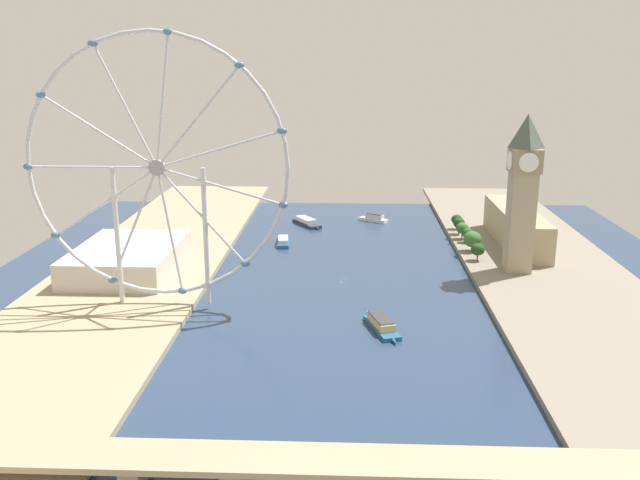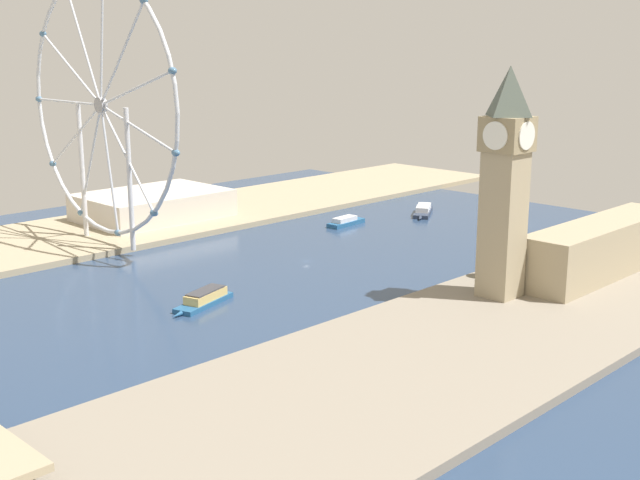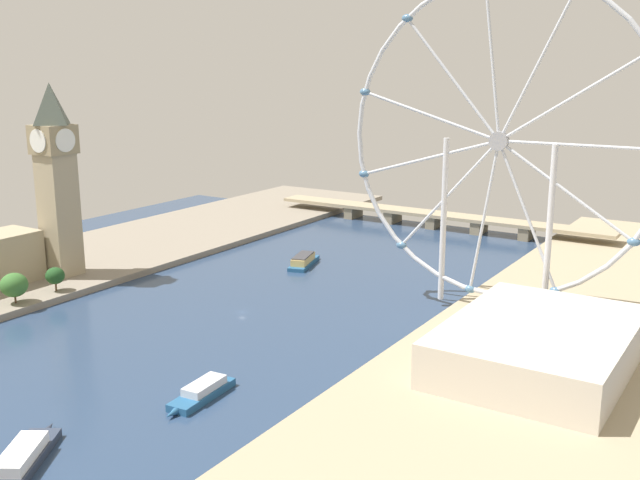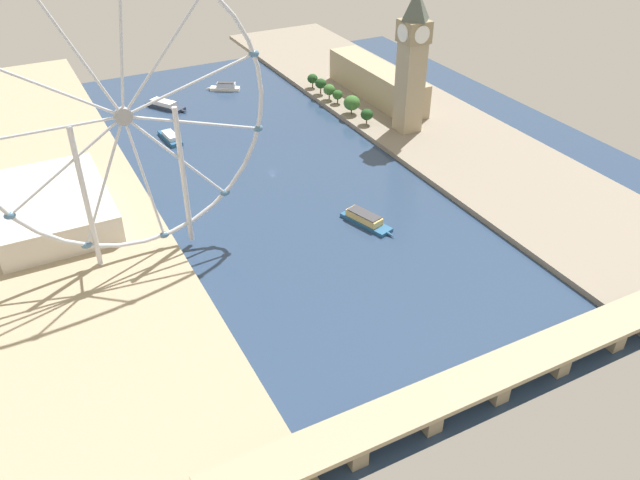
{
  "view_description": "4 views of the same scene",
  "coord_description": "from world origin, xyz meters",
  "px_view_note": "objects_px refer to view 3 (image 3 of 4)",
  "views": [
    {
      "loc": [
        -3.0,
        361.54,
        119.8
      ],
      "look_at": [
        12.53,
        -1.54,
        21.62
      ],
      "focal_mm": 37.94,
      "sensor_mm": 36.0,
      "label": 1
    },
    {
      "loc": [
        -265.63,
        259.5,
        99.15
      ],
      "look_at": [
        -20.86,
        11.98,
        15.68
      ],
      "focal_mm": 46.37,
      "sensor_mm": 36.0,
      "label": 2
    },
    {
      "loc": [
        182.72,
        -227.85,
        99.14
      ],
      "look_at": [
        -9.86,
        75.01,
        14.08
      ],
      "focal_mm": 41.91,
      "sensor_mm": 36.0,
      "label": 3
    },
    {
      "loc": [
        129.39,
        308.42,
        173.9
      ],
      "look_at": [
        14.91,
        88.63,
        9.11
      ],
      "focal_mm": 36.11,
      "sensor_mm": 36.0,
      "label": 4
    }
  ],
  "objects_px": {
    "clock_tower": "(56,177)",
    "river_bridge": "(435,217)",
    "riverside_hall": "(540,345)",
    "tour_boat_2": "(24,457)",
    "ferris_wheel": "(499,143)",
    "tour_boat_0": "(202,392)",
    "tour_boat_1": "(304,261)"
  },
  "relations": [
    {
      "from": "riverside_hall",
      "to": "river_bridge",
      "type": "distance_m",
      "value": 225.24
    },
    {
      "from": "riverside_hall",
      "to": "tour_boat_2",
      "type": "relative_size",
      "value": 2.34
    },
    {
      "from": "riverside_hall",
      "to": "river_bridge",
      "type": "height_order",
      "value": "riverside_hall"
    },
    {
      "from": "clock_tower",
      "to": "riverside_hall",
      "type": "bearing_deg",
      "value": 2.69
    },
    {
      "from": "ferris_wheel",
      "to": "tour_boat_0",
      "type": "relative_size",
      "value": 4.34
    },
    {
      "from": "tour_boat_0",
      "to": "tour_boat_2",
      "type": "distance_m",
      "value": 54.94
    },
    {
      "from": "clock_tower",
      "to": "tour_boat_0",
      "type": "distance_m",
      "value": 158.98
    },
    {
      "from": "clock_tower",
      "to": "tour_boat_2",
      "type": "bearing_deg",
      "value": -42.37
    },
    {
      "from": "tour_boat_1",
      "to": "tour_boat_2",
      "type": "bearing_deg",
      "value": 176.21
    },
    {
      "from": "clock_tower",
      "to": "ferris_wheel",
      "type": "distance_m",
      "value": 195.94
    },
    {
      "from": "clock_tower",
      "to": "riverside_hall",
      "type": "distance_m",
      "value": 223.37
    },
    {
      "from": "riverside_hall",
      "to": "tour_boat_1",
      "type": "xyz_separation_m",
      "value": [
        -139.86,
        71.99,
        -7.9
      ]
    },
    {
      "from": "ferris_wheel",
      "to": "tour_boat_0",
      "type": "distance_m",
      "value": 146.7
    },
    {
      "from": "clock_tower",
      "to": "ferris_wheel",
      "type": "height_order",
      "value": "ferris_wheel"
    },
    {
      "from": "ferris_wheel",
      "to": "river_bridge",
      "type": "relative_size",
      "value": 0.6
    },
    {
      "from": "ferris_wheel",
      "to": "riverside_hall",
      "type": "distance_m",
      "value": 84.39
    },
    {
      "from": "clock_tower",
      "to": "tour_boat_0",
      "type": "height_order",
      "value": "clock_tower"
    },
    {
      "from": "river_bridge",
      "to": "tour_boat_0",
      "type": "height_order",
      "value": "river_bridge"
    },
    {
      "from": "ferris_wheel",
      "to": "riverside_hall",
      "type": "bearing_deg",
      "value": -55.26
    },
    {
      "from": "tour_boat_0",
      "to": "tour_boat_1",
      "type": "relative_size",
      "value": 0.89
    },
    {
      "from": "riverside_hall",
      "to": "tour_boat_2",
      "type": "height_order",
      "value": "riverside_hall"
    },
    {
      "from": "ferris_wheel",
      "to": "river_bridge",
      "type": "xyz_separation_m",
      "value": [
        -86.64,
        140.41,
        -62.53
      ]
    },
    {
      "from": "riverside_hall",
      "to": "river_bridge",
      "type": "bearing_deg",
      "value": 122.5
    },
    {
      "from": "ferris_wheel",
      "to": "river_bridge",
      "type": "bearing_deg",
      "value": 121.68
    },
    {
      "from": "clock_tower",
      "to": "tour_boat_2",
      "type": "distance_m",
      "value": 177.35
    },
    {
      "from": "river_bridge",
      "to": "tour_boat_2",
      "type": "relative_size",
      "value": 6.6
    },
    {
      "from": "ferris_wheel",
      "to": "tour_boat_2",
      "type": "distance_m",
      "value": 196.69
    },
    {
      "from": "tour_boat_2",
      "to": "ferris_wheel",
      "type": "bearing_deg",
      "value": -50.48
    },
    {
      "from": "ferris_wheel",
      "to": "riverside_hall",
      "type": "xyz_separation_m",
      "value": [
        34.35,
        -49.54,
        -59.06
      ]
    },
    {
      "from": "clock_tower",
      "to": "riverside_hall",
      "type": "xyz_separation_m",
      "value": [
        219.8,
        10.31,
        -38.46
      ]
    },
    {
      "from": "clock_tower",
      "to": "river_bridge",
      "type": "height_order",
      "value": "clock_tower"
    },
    {
      "from": "ferris_wheel",
      "to": "clock_tower",
      "type": "bearing_deg",
      "value": -162.11
    }
  ]
}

